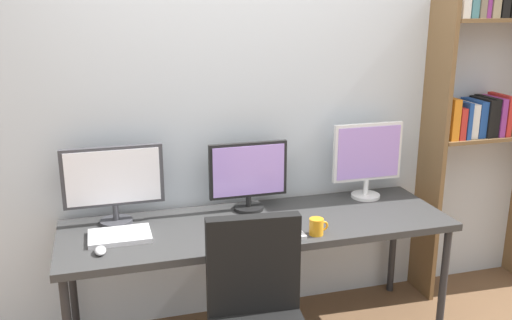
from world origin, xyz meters
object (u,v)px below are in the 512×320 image
bookshelf (485,94)px  monitor_left (113,181)px  computer_mouse (100,251)px  coffee_mug (317,227)px  keyboard_main (271,237)px  desk (258,231)px  monitor_right (367,157)px  laptop_closed (120,236)px  monitor_center (248,174)px

bookshelf → monitor_left: bearing=-179.6°
bookshelf → computer_mouse: bookshelf is taller
monitor_left → coffee_mug: size_ratio=5.15×
computer_mouse → keyboard_main: bearing=-4.2°
bookshelf → computer_mouse: size_ratio=22.16×
desk → monitor_right: monitor_right is taller
keyboard_main → laptop_closed: laptop_closed is taller
monitor_left → monitor_center: (0.77, -0.00, -0.03)m
desk → monitor_left: monitor_left is taller
keyboard_main → laptop_closed: bearing=163.3°
laptop_closed → coffee_mug: 1.04m
monitor_left → monitor_right: (1.53, -0.00, 0.02)m
desk → laptop_closed: (-0.76, -0.00, 0.06)m
coffee_mug → desk: bearing=135.5°
monitor_left → keyboard_main: (0.77, -0.44, -0.24)m
monitor_right → monitor_center: bearing=-180.0°
monitor_left → computer_mouse: monitor_left is taller
desk → monitor_center: 0.34m
desk → laptop_closed: 0.76m
bookshelf → desk: bearing=-171.8°
desk → coffee_mug: bearing=-44.5°
monitor_left → monitor_right: size_ratio=1.15×
keyboard_main → monitor_left: bearing=150.0°
monitor_center → laptop_closed: (-0.76, -0.21, -0.21)m
monitor_right → coffee_mug: bearing=-138.4°
desk → monitor_center: bearing=90.0°
desk → computer_mouse: (-0.86, -0.17, 0.07)m
monitor_left → monitor_center: size_ratio=1.17×
monitor_right → bookshelf: bearing=1.2°
keyboard_main → laptop_closed: 0.79m
desk → computer_mouse: computer_mouse is taller
laptop_closed → coffee_mug: (1.01, -0.24, 0.03)m
desk → bookshelf: bookshelf is taller
monitor_center → coffee_mug: monitor_center is taller
monitor_right → computer_mouse: bearing=-166.8°
bookshelf → monitor_right: size_ratio=4.48×
computer_mouse → monitor_right: bearing=13.2°
laptop_closed → coffee_mug: coffee_mug is taller
desk → monitor_right: 0.85m
monitor_right → coffee_mug: (-0.52, -0.46, -0.22)m
computer_mouse → monitor_left: bearing=76.2°
bookshelf → keyboard_main: (-1.59, -0.46, -0.60)m
monitor_center → monitor_left: bearing=180.0°
computer_mouse → coffee_mug: size_ratio=0.91×
keyboard_main → monitor_center: bearing=90.0°
monitor_left → monitor_right: bearing=-0.0°
monitor_left → coffee_mug: (1.02, -0.46, -0.20)m
monitor_center → laptop_closed: size_ratio=1.45×
desk → monitor_left: size_ratio=3.98×
keyboard_main → computer_mouse: 0.86m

